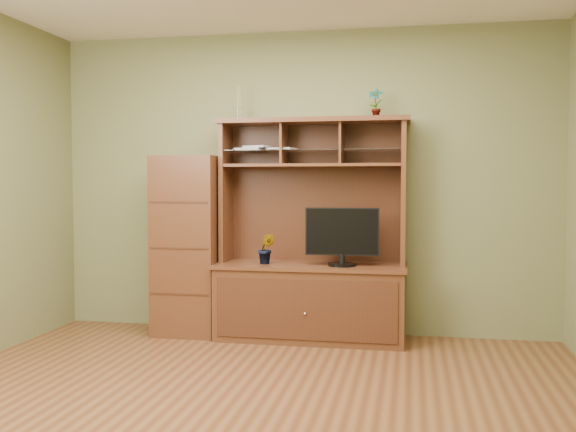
# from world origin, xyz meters

# --- Properties ---
(room) EXTENTS (4.54, 4.04, 2.74)m
(room) POSITION_xyz_m (0.00, 0.00, 1.35)
(room) COLOR #542E18
(room) RESTS_ON ground
(media_hutch) EXTENTS (1.66, 0.61, 1.90)m
(media_hutch) POSITION_xyz_m (0.13, 1.73, 0.52)
(media_hutch) COLOR #472814
(media_hutch) RESTS_ON room
(monitor) EXTENTS (0.62, 0.24, 0.49)m
(monitor) POSITION_xyz_m (0.41, 1.64, 0.91)
(monitor) COLOR black
(monitor) RESTS_ON media_hutch
(orchid_plant) EXTENTS (0.16, 0.13, 0.27)m
(orchid_plant) POSITION_xyz_m (-0.24, 1.65, 0.78)
(orchid_plant) COLOR #2B6021
(orchid_plant) RESTS_ON media_hutch
(top_plant) EXTENTS (0.15, 0.11, 0.25)m
(top_plant) POSITION_xyz_m (0.67, 1.80, 2.03)
(top_plant) COLOR #2B5D20
(top_plant) RESTS_ON media_hutch
(reed_diffuser) EXTENTS (0.06, 0.06, 0.31)m
(reed_diffuser) POSITION_xyz_m (-0.53, 1.81, 2.02)
(reed_diffuser) COLOR silver
(reed_diffuser) RESTS_ON media_hutch
(magazines) EXTENTS (0.55, 0.23, 0.04)m
(magazines) POSITION_xyz_m (-0.31, 1.80, 1.65)
(magazines) COLOR #B4B3B8
(magazines) RESTS_ON media_hutch
(side_cabinet) EXTENTS (0.57, 0.51, 1.58)m
(side_cabinet) POSITION_xyz_m (-0.97, 1.73, 0.79)
(side_cabinet) COLOR #472814
(side_cabinet) RESTS_ON room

